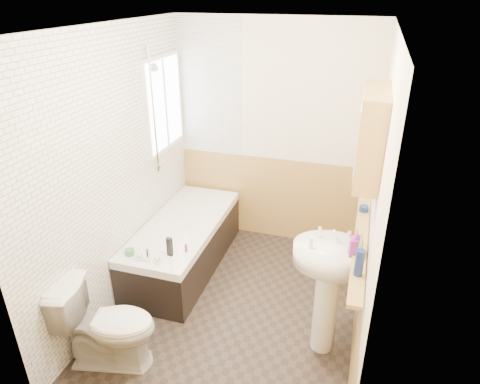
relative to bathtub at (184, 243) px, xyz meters
name	(u,v)px	position (x,y,z in m)	size (l,w,h in m)	color
floor	(235,307)	(0.73, -0.50, -0.28)	(2.80, 2.80, 0.00)	black
ceiling	(234,26)	(0.73, -0.50, 2.22)	(2.80, 2.80, 0.00)	white
wall_back	(273,137)	(0.73, 0.91, 0.97)	(2.20, 0.02, 2.50)	beige
wall_front	(155,296)	(0.73, -1.91, 0.97)	(2.20, 0.02, 2.50)	beige
wall_left	(116,173)	(-0.38, -0.50, 0.97)	(0.02, 2.80, 2.50)	beige
wall_right	(375,207)	(1.84, -0.50, 0.97)	(0.02, 2.80, 2.50)	beige
wainscot_right	(360,286)	(1.82, -0.50, 0.22)	(0.01, 2.80, 1.00)	tan
wainscot_back	(271,198)	(0.73, 0.89, 0.22)	(2.20, 0.01, 1.00)	tan
tile_cladding_left	(118,173)	(-0.36, -0.50, 0.97)	(0.01, 2.80, 2.50)	white
tile_return_back	(210,87)	(0.00, 0.89, 1.47)	(0.75, 0.01, 1.50)	white
window	(165,104)	(-0.33, 0.45, 1.37)	(0.03, 0.79, 0.99)	white
bathtub	(184,243)	(0.00, 0.00, 0.00)	(0.70, 1.68, 0.68)	black
shower_riser	(153,101)	(-0.31, 0.17, 1.46)	(0.11, 0.08, 1.27)	silver
toilet	(108,325)	(-0.03, -1.39, 0.09)	(0.42, 0.76, 0.74)	white
sink	(329,277)	(1.57, -0.74, 0.43)	(0.58, 0.47, 1.12)	white
pine_shelf	(361,242)	(1.77, -0.62, 0.72)	(0.10, 1.54, 0.03)	tan
medicine_cabinet	(372,135)	(1.74, -0.61, 1.56)	(0.17, 0.68, 0.62)	tan
foam_can	(359,263)	(1.77, -1.07, 0.84)	(0.06, 0.06, 0.19)	navy
green_bottle	(361,243)	(1.77, -0.86, 0.86)	(0.05, 0.05, 0.24)	#59C647
black_jar	(364,209)	(1.77, -0.14, 0.76)	(0.08, 0.08, 0.05)	navy
soap_bottle	(355,249)	(1.73, -0.80, 0.76)	(0.09, 0.21, 0.09)	purple
clear_bottle	(311,243)	(1.42, -0.80, 0.76)	(0.03, 0.03, 0.09)	silver
blue_gel	(170,247)	(0.14, -0.59, 0.35)	(0.05, 0.03, 0.18)	black
cream_jar	(130,252)	(-0.22, -0.69, 0.28)	(0.09, 0.09, 0.05)	#388447
orange_bottle	(186,248)	(0.26, -0.49, 0.30)	(0.03, 0.03, 0.08)	purple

